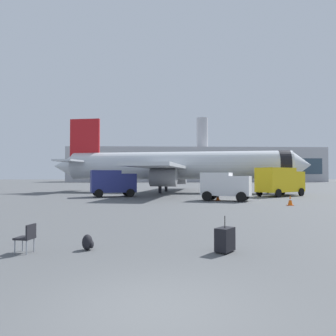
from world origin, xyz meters
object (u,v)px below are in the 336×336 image
safety_cone_far (290,200)px  airplane_at_gate (176,166)px  safety_cone_near (218,197)px  service_truck (113,182)px  gate_chair (27,236)px  fuel_truck (280,180)px  cargo_van (225,185)px  traveller_backpack (88,242)px  safety_cone_mid (202,187)px  rolling_suitcase (225,239)px

safety_cone_far → airplane_at_gate: bearing=110.8°
safety_cone_near → service_truck: bearing=151.1°
safety_cone_near → gate_chair: size_ratio=0.74×
airplane_at_gate → fuel_truck: airplane_at_gate is taller
safety_cone_far → gate_chair: bearing=-133.5°
safety_cone_near → cargo_van: bearing=-38.3°
cargo_van → traveller_backpack: (-8.64, -19.77, -1.22)m
cargo_van → safety_cone_mid: bearing=86.4°
fuel_truck → safety_cone_mid: bearing=107.0°
service_truck → fuel_truck: 18.75m
traveller_backpack → rolling_suitcase: bearing=-6.7°
safety_cone_far → gate_chair: gate_chair is taller
safety_cone_mid → traveller_backpack: bearing=-102.6°
gate_chair → fuel_truck: bearing=55.8°
service_truck → gate_chair: service_truck is taller
safety_cone_near → rolling_suitcase: size_ratio=0.58×
safety_cone_far → traveller_backpack: bearing=-130.5°
airplane_at_gate → safety_cone_near: (2.95, -14.61, -3.34)m
airplane_at_gate → gate_chair: size_ratio=41.37×
fuel_truck → traveller_backpack: fuel_truck is taller
service_truck → airplane_at_gate: bearing=49.4°
airplane_at_gate → traveller_backpack: bearing=-98.3°
safety_cone_near → traveller_backpack: (-8.03, -20.25, -0.08)m
service_truck → safety_cone_far: bearing=-36.5°
service_truck → cargo_van: size_ratio=1.08×
service_truck → safety_cone_mid: service_truck is taller
service_truck → traveller_backpack: (2.47, -26.05, -1.37)m
safety_cone_mid → safety_cone_near: bearing=-95.0°
gate_chair → safety_cone_far: bearing=46.5°
airplane_at_gate → rolling_suitcase: airplane_at_gate is taller
service_truck → cargo_van: service_truck is taller
safety_cone_mid → safety_cone_far: 31.12m
safety_cone_mid → traveller_backpack: (-10.27, -45.88, -0.15)m
cargo_van → traveller_backpack: cargo_van is taller
safety_cone_near → safety_cone_mid: size_ratio=0.81×
cargo_van → gate_chair: 22.63m
safety_cone_near → traveller_backpack: bearing=-111.6°
safety_cone_near → safety_cone_mid: 25.74m
safety_cone_mid → rolling_suitcase: bearing=-97.4°
gate_chair → airplane_at_gate: bearing=79.0°
gate_chair → cargo_van: bearing=62.6°
rolling_suitcase → traveller_backpack: bearing=173.3°
cargo_van → safety_cone_near: cargo_van is taller
service_truck → safety_cone_mid: bearing=57.3°
safety_cone_near → safety_cone_far: bearing=-49.3°
traveller_backpack → fuel_truck: bearing=58.2°
fuel_truck → traveller_backpack: (-16.28, -26.26, -1.54)m
fuel_truck → rolling_suitcase: fuel_truck is taller
fuel_truck → cargo_van: 10.03m
gate_chair → safety_cone_near: bearing=64.6°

